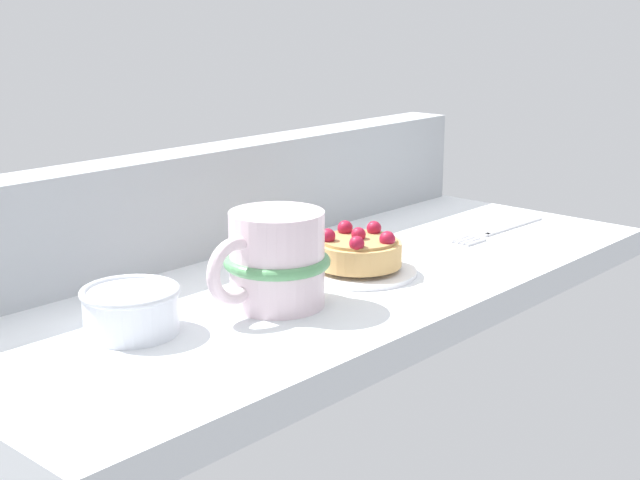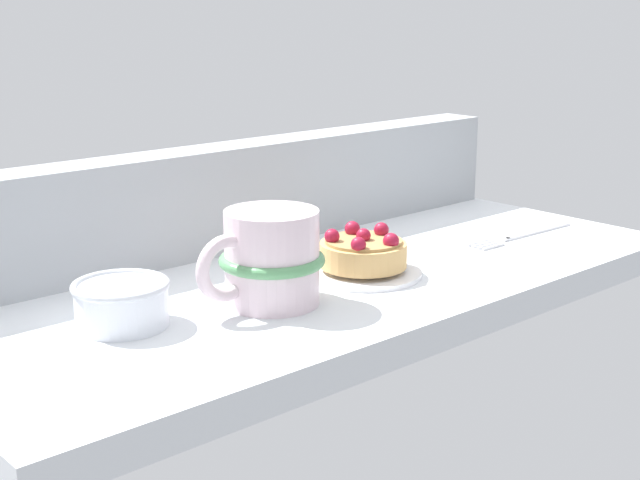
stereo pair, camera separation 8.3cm
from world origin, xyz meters
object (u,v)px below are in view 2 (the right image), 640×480
Objects in this scene: raspberry_tart at (363,251)px; dessert_fork at (523,234)px; coffee_mug at (270,258)px; dessert_plate at (363,271)px; sugar_bowl at (119,301)px.

dessert_fork is (24.00, -1.64, -2.11)cm from raspberry_tart.
coffee_mug is (-12.29, -0.69, 1.82)cm from raspberry_tart.
raspberry_tart reaches higher than dessert_plate.
sugar_bowl is (-24.93, 3.59, -0.35)cm from raspberry_tart.
sugar_bowl is (-24.92, 3.59, 1.62)cm from dessert_plate.
raspberry_tart is at bearing -42.05° from dessert_plate.
dessert_fork is at bearing -6.10° from sugar_bowl.
raspberry_tart is at bearing 3.23° from coffee_mug.
dessert_plate is 25.23cm from sugar_bowl.
coffee_mug is at bearing -176.77° from raspberry_tart.
raspberry_tart reaches higher than sugar_bowl.
dessert_fork is (24.00, -1.64, -0.14)cm from dessert_plate.
dessert_plate is 1.35× the size of raspberry_tart.
coffee_mug is 36.51cm from dessert_fork.
dessert_plate is at bearing -8.19° from sugar_bowl.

